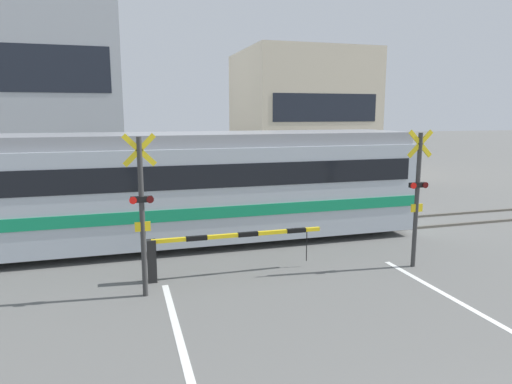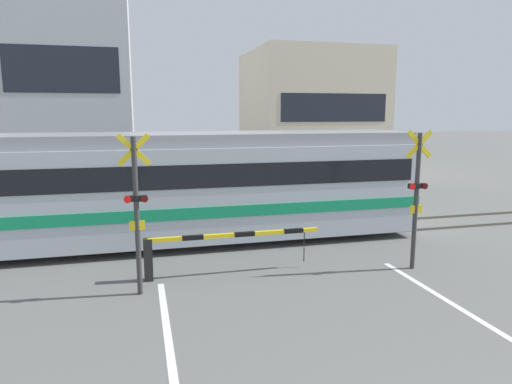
# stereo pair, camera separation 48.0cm
# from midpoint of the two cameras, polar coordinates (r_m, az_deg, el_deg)

# --- Properties ---
(rail_track_near) EXTENTS (50.00, 0.10, 0.08)m
(rail_track_near) POSITION_cam_midpoint_polar(r_m,az_deg,el_deg) (13.75, 0.63, -6.17)
(rail_track_near) COLOR #5B564C
(rail_track_near) RESTS_ON ground_plane
(rail_track_far) EXTENTS (50.00, 0.10, 0.08)m
(rail_track_far) POSITION_cam_midpoint_polar(r_m,az_deg,el_deg) (15.10, -0.78, -4.71)
(rail_track_far) COLOR #5B564C
(rail_track_far) RESTS_ON ground_plane
(commuter_train) EXTENTS (16.34, 3.05, 3.26)m
(commuter_train) POSITION_cam_midpoint_polar(r_m,az_deg,el_deg) (13.65, -12.88, 0.78)
(commuter_train) COLOR #ADB7C1
(commuter_train) RESTS_ON ground_plane
(crossing_barrier_near) EXTENTS (4.25, 0.20, 1.01)m
(crossing_barrier_near) POSITION_cam_midpoint_polar(r_m,az_deg,el_deg) (10.88, -5.78, -6.68)
(crossing_barrier_near) COLOR black
(crossing_barrier_near) RESTS_ON ground_plane
(crossing_barrier_far) EXTENTS (4.25, 0.20, 1.01)m
(crossing_barrier_far) POSITION_cam_midpoint_polar(r_m,az_deg,el_deg) (17.75, 3.35, -0.16)
(crossing_barrier_far) COLOR black
(crossing_barrier_far) RESTS_ON ground_plane
(crossing_signal_left) EXTENTS (0.68, 0.15, 3.44)m
(crossing_signal_left) POSITION_cam_midpoint_polar(r_m,az_deg,el_deg) (9.74, -13.36, -1.89)
(crossing_signal_left) COLOR #333333
(crossing_signal_left) RESTS_ON ground_plane
(crossing_signal_right) EXTENTS (0.68, 0.15, 3.44)m
(crossing_signal_right) POSITION_cam_midpoint_polar(r_m,az_deg,el_deg) (11.84, 20.53, -0.19)
(crossing_signal_right) COLOR #333333
(crossing_signal_right) RESTS_ON ground_plane
(pedestrian) EXTENTS (0.38, 0.22, 1.58)m
(pedestrian) POSITION_cam_midpoint_polar(r_m,az_deg,el_deg) (20.23, -2.07, 1.52)
(pedestrian) COLOR #33384C
(pedestrian) RESTS_ON ground_plane
(building_left_of_street) EXTENTS (5.99, 7.48, 10.53)m
(building_left_of_street) POSITION_cam_midpoint_polar(r_m,az_deg,el_deg) (26.86, -21.34, 12.27)
(building_left_of_street) COLOR #B2B7BC
(building_left_of_street) RESTS_ON ground_plane
(building_right_of_street) EXTENTS (7.19, 7.48, 7.47)m
(building_right_of_street) POSITION_cam_midpoint_polar(r_m,az_deg,el_deg) (28.64, 7.17, 9.60)
(building_right_of_street) COLOR beige
(building_right_of_street) RESTS_ON ground_plane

